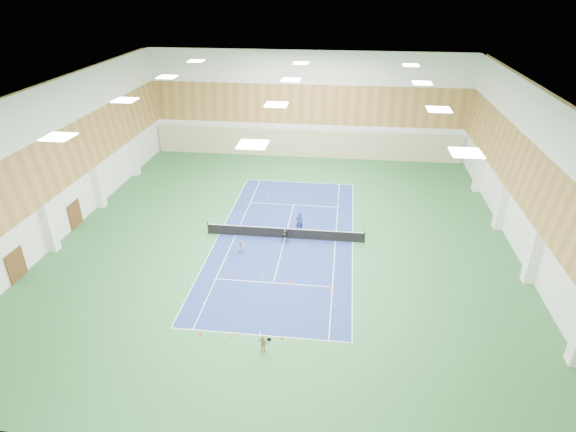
{
  "coord_description": "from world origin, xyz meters",
  "views": [
    {
      "loc": [
        4.39,
        -33.94,
        19.28
      ],
      "look_at": [
        0.24,
        0.11,
        2.0
      ],
      "focal_mm": 30.0,
      "sensor_mm": 36.0,
      "label": 1
    }
  ],
  "objects_px": {
    "child_court": "(241,248)",
    "coach": "(299,222)",
    "child_apron": "(263,343)",
    "tennis_net": "(285,232)",
    "ball_cart": "(285,238)"
  },
  "relations": [
    {
      "from": "coach",
      "to": "ball_cart",
      "type": "height_order",
      "value": "coach"
    },
    {
      "from": "tennis_net",
      "to": "ball_cart",
      "type": "relative_size",
      "value": 15.35
    },
    {
      "from": "tennis_net",
      "to": "coach",
      "type": "xyz_separation_m",
      "value": [
        1.02,
        1.41,
        0.33
      ]
    },
    {
      "from": "ball_cart",
      "to": "coach",
      "type": "bearing_deg",
      "value": 60.79
    },
    {
      "from": "tennis_net",
      "to": "child_court",
      "type": "distance_m",
      "value": 4.14
    },
    {
      "from": "child_court",
      "to": "coach",
      "type": "bearing_deg",
      "value": 36.82
    },
    {
      "from": "child_court",
      "to": "ball_cart",
      "type": "relative_size",
      "value": 1.36
    },
    {
      "from": "coach",
      "to": "child_court",
      "type": "relative_size",
      "value": 1.55
    },
    {
      "from": "tennis_net",
      "to": "child_court",
      "type": "height_order",
      "value": "child_court"
    },
    {
      "from": "child_court",
      "to": "child_apron",
      "type": "relative_size",
      "value": 1.0
    },
    {
      "from": "coach",
      "to": "child_apron",
      "type": "bearing_deg",
      "value": 64.97
    },
    {
      "from": "coach",
      "to": "child_court",
      "type": "bearing_deg",
      "value": 23.79
    },
    {
      "from": "tennis_net",
      "to": "child_court",
      "type": "bearing_deg",
      "value": -136.71
    },
    {
      "from": "child_court",
      "to": "child_apron",
      "type": "height_order",
      "value": "child_apron"
    },
    {
      "from": "child_apron",
      "to": "ball_cart",
      "type": "height_order",
      "value": "child_apron"
    }
  ]
}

